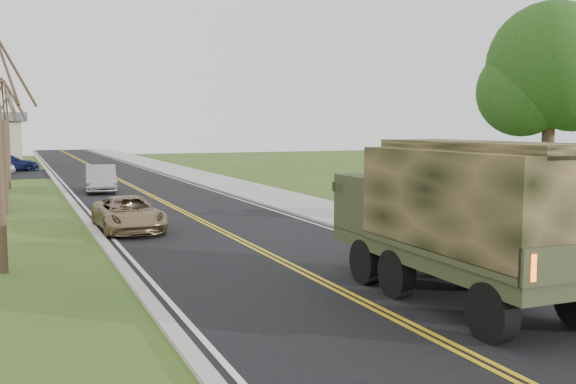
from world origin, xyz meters
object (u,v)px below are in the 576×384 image
military_truck (460,211)px  suv_champagne (128,214)px  sedan_silver (101,179)px  pickup_navy (447,198)px

military_truck → suv_champagne: size_ratio=1.56×
military_truck → sedan_silver: size_ratio=1.50×
military_truck → sedan_silver: (-4.03, 26.53, -1.19)m
suv_champagne → sedan_silver: (0.81, 14.37, 0.15)m
military_truck → sedan_silver: military_truck is taller
suv_champagne → sedan_silver: 14.39m
suv_champagne → pickup_navy: size_ratio=0.79×
suv_champagne → pickup_navy: 12.50m
sedan_silver → suv_champagne: bearing=-87.6°
military_truck → suv_champagne: 13.15m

